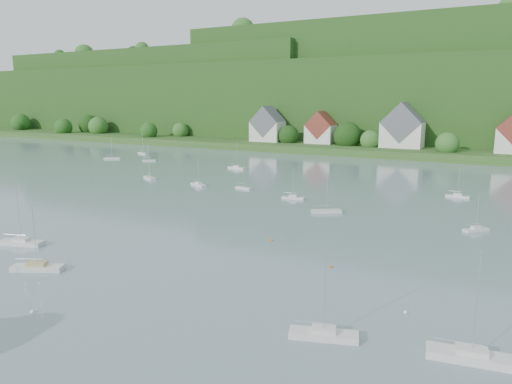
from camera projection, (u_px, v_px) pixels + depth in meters
far_shore_strip at (395, 148)px, 201.80m from camera, size 600.00×60.00×3.00m
forested_ridge at (425, 97)px, 256.71m from camera, size 620.00×181.22×69.89m
village_building_0 at (268, 127)px, 214.39m from camera, size 14.00×10.40×16.00m
village_building_1 at (321, 130)px, 204.72m from camera, size 12.00×9.36×14.00m
village_building_2 at (402, 129)px, 187.39m from camera, size 16.00×11.44×18.00m
near_sailboat_2 at (37, 267)px, 62.08m from camera, size 6.90×4.64×9.11m
near_sailboat_3 at (324, 334)px, 44.50m from camera, size 6.79×3.72×8.83m
near_sailboat_4 at (471, 356)px, 40.64m from camera, size 7.67×3.15×10.06m
near_sailboat_6 at (21, 242)px, 72.84m from camera, size 7.28×3.99×9.47m
mooring_buoy_1 at (32, 313)px, 49.89m from camera, size 0.43×0.43×0.43m
mooring_buoy_2 at (331, 268)px, 63.18m from camera, size 0.39×0.39×0.39m
mooring_buoy_3 at (272, 241)px, 74.93m from camera, size 0.40×0.40×0.40m
mooring_buoy_4 at (406, 313)px, 49.81m from camera, size 0.39×0.39×0.39m
far_sailboat_cluster at (377, 184)px, 122.63m from camera, size 195.44×68.96×8.71m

